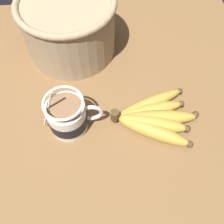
{
  "coord_description": "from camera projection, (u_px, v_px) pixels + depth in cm",
  "views": [
    {
      "loc": [
        3.98,
        -27.37,
        55.24
      ],
      "look_at": [
        6.62,
        0.97,
        7.06
      ],
      "focal_mm": 40.0,
      "sensor_mm": 36.0,
      "label": 1
    }
  ],
  "objects": [
    {
      "name": "table",
      "position": [
        85.0,
        130.0,
        0.6
      ],
      "size": [
        95.15,
        95.15,
        2.58
      ],
      "color": "brown",
      "rests_on": "ground"
    },
    {
      "name": "coffee_mug",
      "position": [
        68.0,
        116.0,
        0.56
      ],
      "size": [
        14.02,
        8.89,
        14.05
      ],
      "color": "white",
      "rests_on": "table"
    },
    {
      "name": "banana_bunch",
      "position": [
        153.0,
        118.0,
        0.58
      ],
      "size": [
        20.81,
        17.54,
        4.12
      ],
      "color": "#4C381E",
      "rests_on": "table"
    },
    {
      "name": "woven_basket",
      "position": [
        69.0,
        25.0,
        0.65
      ],
      "size": [
        25.03,
        25.03,
        15.78
      ],
      "color": "tan",
      "rests_on": "table"
    }
  ]
}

